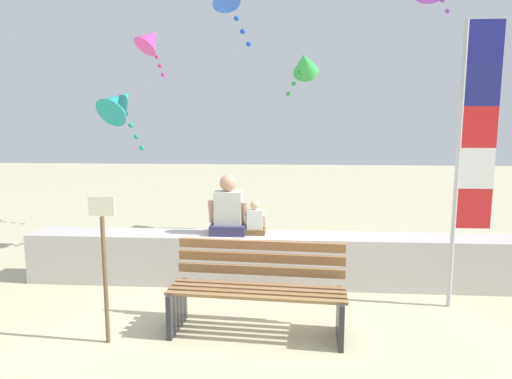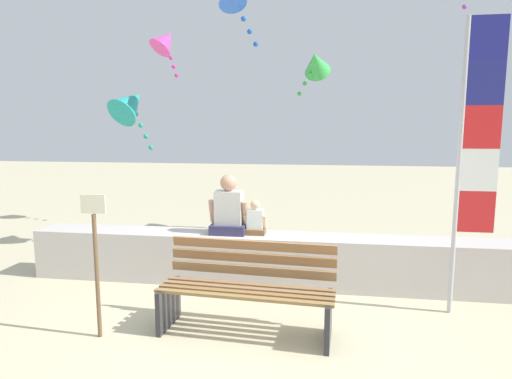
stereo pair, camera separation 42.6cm
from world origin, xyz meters
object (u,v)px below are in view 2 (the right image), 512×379
Objects in this scene: kite_teal at (131,104)px; sign_post at (96,255)px; flag_banner at (473,144)px; kite_green at (316,63)px; person_child at (255,221)px; kite_magenta at (166,41)px; person_adult at (229,210)px; park_bench at (247,290)px.

kite_teal reaches higher than sign_post.
kite_green is (-1.72, 3.23, 1.32)m from flag_banner.
kite_green reaches higher than person_child.
kite_magenta is 5.80m from sign_post.
flag_banner reaches higher than sign_post.
person_adult is 3.00m from flag_banner.
person_adult is 0.55× the size of sign_post.
flag_banner is at bearing -14.70° from person_child.
person_adult is at bearing -179.93° from person_child.
kite_teal is at bearing 149.06° from person_child.
kite_magenta is at bearing 121.79° from person_adult.
kite_magenta reaches higher than person_adult.
kite_magenta is at bearing 126.20° from person_child.
sign_post is (-3.73, -1.11, -1.05)m from flag_banner.
sign_post is at bearing -72.30° from kite_teal.
park_bench is 1.26× the size of sign_post.
kite_magenta is (-4.74, 3.79, 1.90)m from flag_banner.
park_bench is at bearing -161.85° from flag_banner.
person_adult is 3.59m from kite_green.
person_child is 0.40× the size of kite_teal.
kite_green reaches higher than flag_banner.
park_bench is 1.66× the size of kite_magenta.
person_child is at bearing 165.30° from flag_banner.
person_child is at bearing 0.07° from person_adult.
kite_magenta is at bearing 101.68° from sign_post.
flag_banner is (2.79, -0.64, 0.92)m from person_adult.
kite_teal is at bearing -157.90° from kite_green.
sign_post is at bearing -78.32° from kite_magenta.
park_bench is at bearing 14.05° from sign_post.
kite_green reaches higher than sign_post.
kite_green is 0.83× the size of kite_magenta.
kite_teal is (-3.00, -1.22, -0.76)m from kite_green.
kite_magenta is at bearing 169.57° from kite_green.
kite_teal is at bearing 131.17° from park_bench.
kite_teal is at bearing -89.48° from kite_magenta.
flag_banner reaches higher than person_child.
kite_green is 0.63× the size of sign_post.
kite_green reaches higher than park_bench.
person_child reaches higher than park_bench.
person_adult is 0.73× the size of kite_magenta.
person_child is 0.14× the size of flag_banner.
kite_green is 5.34m from sign_post.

